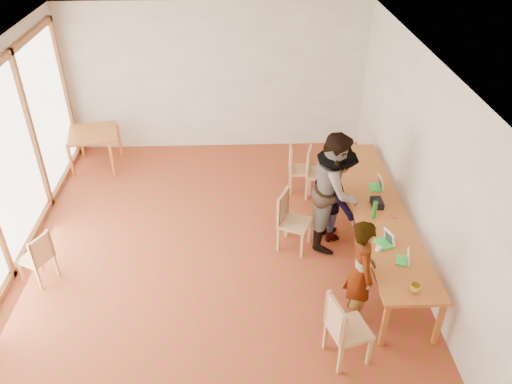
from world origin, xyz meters
TOP-DOWN VIEW (x-y plane):
  - ground at (0.00, 0.00)m, footprint 8.00×8.00m
  - wall_back at (0.00, 4.00)m, footprint 6.00×0.10m
  - wall_right at (3.00, 0.00)m, footprint 0.10×8.00m
  - ceiling at (0.00, 0.00)m, footprint 6.00×8.00m
  - communal_table at (2.50, 0.50)m, footprint 0.80×4.00m
  - side_table at (-2.40, 3.20)m, footprint 0.90×0.90m
  - chair_near at (1.58, -1.62)m, footprint 0.57×0.57m
  - chair_mid at (1.16, 0.58)m, footprint 0.60×0.60m
  - chair_far at (1.43, 2.18)m, footprint 0.44×0.44m
  - chair_empty at (1.75, 1.99)m, footprint 0.55×0.55m
  - chair_spare at (-2.42, -0.11)m, footprint 0.52×0.52m
  - person_near at (1.94, -0.92)m, footprint 0.41×0.59m
  - person_mid at (1.87, 0.70)m, footprint 0.96×1.09m
  - person_far at (1.88, 0.77)m, footprint 1.01×1.24m
  - laptop_near at (2.55, -0.74)m, footprint 0.24×0.25m
  - laptop_mid at (2.40, -0.37)m, footprint 0.27×0.29m
  - laptop_far at (2.62, 1.03)m, footprint 0.22×0.25m
  - yellow_mug at (2.51, -1.28)m, footprint 0.16×0.16m
  - green_bottle at (2.37, 0.23)m, footprint 0.07×0.07m
  - clear_glass at (2.19, 1.78)m, footprint 0.07×0.07m
  - condiment_cup at (2.26, -0.50)m, footprint 0.08×0.08m
  - pink_phone at (2.68, 0.24)m, footprint 0.05×0.10m
  - black_pouch at (2.49, 0.54)m, footprint 0.16×0.26m

SIDE VIEW (x-z plane):
  - ground at x=0.00m, z-range 0.00..0.00m
  - chair_spare at x=-2.42m, z-range 0.29..0.73m
  - chair_far at x=1.43m, z-range 0.31..0.78m
  - chair_mid at x=1.16m, z-range 0.33..0.85m
  - chair_empty at x=1.75m, z-range 0.33..0.85m
  - chair_near at x=1.58m, z-range 0.34..0.86m
  - side_table at x=-2.40m, z-range 0.29..1.04m
  - communal_table at x=2.50m, z-range 0.33..1.08m
  - pink_phone at x=2.68m, z-range 0.75..0.76m
  - person_near at x=1.94m, z-range 0.00..1.54m
  - condiment_cup at x=2.26m, z-range 0.75..0.81m
  - clear_glass at x=2.19m, z-range 0.75..0.84m
  - black_pouch at x=2.49m, z-range 0.75..0.84m
  - laptop_near at x=2.55m, z-range 0.71..0.89m
  - yellow_mug at x=2.51m, z-range 0.75..0.86m
  - laptop_mid at x=2.40m, z-range 0.70..0.91m
  - laptop_far at x=2.62m, z-range 0.70..0.91m
  - person_far at x=1.88m, z-range 0.00..1.67m
  - green_bottle at x=2.37m, z-range 0.75..1.03m
  - person_mid at x=1.87m, z-range 0.00..1.90m
  - wall_back at x=0.00m, z-range 0.00..3.00m
  - wall_right at x=3.00m, z-range 0.00..3.00m
  - ceiling at x=0.00m, z-range 3.00..3.04m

